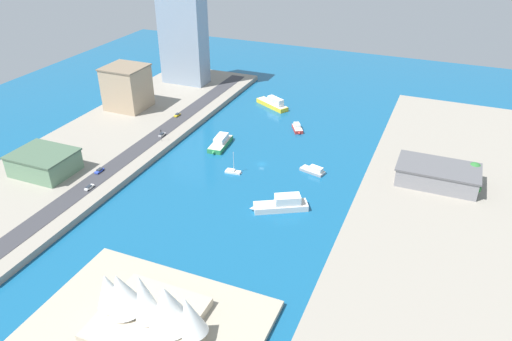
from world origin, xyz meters
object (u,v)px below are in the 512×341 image
ferry_yellow_fast (273,103)px  opera_landmark (147,305)px  hatchback_blue (99,171)px  traffic_light_waterfront (161,134)px  terminal_long_green (44,163)px  ferry_green_doubledeck (220,142)px  tugboat_red (297,128)px  tower_tall_glass (183,27)px  taxi_yellow_cab (177,115)px  sailboat_small_white (233,171)px  sedan_silver (162,135)px  van_white (89,187)px  apartment_midrise_tan (127,87)px  ferry_white_commuter (282,204)px  warehouse_low_gray (437,175)px  yacht_sleek_gray (314,170)px

ferry_yellow_fast → opera_landmark: (-30.16, 188.17, 7.33)m
hatchback_blue → traffic_light_waterfront: size_ratio=0.80×
terminal_long_green → ferry_green_doubledeck: bearing=-134.6°
tugboat_red → tower_tall_glass: bearing=-23.2°
tower_tall_glass → taxi_yellow_cab: 73.05m
sailboat_small_white → sedan_silver: (51.19, -17.26, 3.22)m
terminal_long_green → taxi_yellow_cab: terminal_long_green is taller
van_white → traffic_light_waterfront: size_ratio=0.79×
apartment_midrise_tan → van_white: 99.03m
van_white → taxi_yellow_cab: taxi_yellow_cab is taller
ferry_white_commuter → sailboat_small_white: bearing=-31.7°
warehouse_low_gray → opera_landmark: opera_landmark is taller
tower_tall_glass → warehouse_low_gray: tower_tall_glass is taller
tugboat_red → van_white: van_white is taller
hatchback_blue → sedan_silver: 46.76m
tower_tall_glass → van_white: (-31.98, 145.16, -37.86)m
sailboat_small_white → terminal_long_green: (81.11, 38.96, 7.56)m
ferry_white_commuter → tower_tall_glass: size_ratio=0.32×
ferry_green_doubledeck → traffic_light_waterfront: traffic_light_waterfront is taller
terminal_long_green → hatchback_blue: bearing=-157.5°
warehouse_low_gray → tower_tall_glass: bearing=-24.0°
tugboat_red → terminal_long_green: size_ratio=0.43×
tugboat_red → sedan_silver: size_ratio=2.44×
sailboat_small_white → opera_landmark: opera_landmark is taller
sedan_silver → sailboat_small_white: bearing=161.4°
ferry_green_doubledeck → terminal_long_green: size_ratio=0.79×
van_white → opera_landmark: (-69.52, 56.77, 5.85)m
yacht_sleek_gray → tugboat_red: size_ratio=1.11×
sailboat_small_white → ferry_yellow_fast: bearing=-82.1°
warehouse_low_gray → van_white: 159.71m
ferry_yellow_fast → van_white: 137.18m
ferry_white_commuter → traffic_light_waterfront: traffic_light_waterfront is taller
ferry_green_doubledeck → opera_landmark: bearing=106.3°
traffic_light_waterfront → van_white: bearing=86.5°
opera_landmark → tugboat_red: bearing=-88.5°
taxi_yellow_cab → ferry_green_doubledeck: bearing=152.4°
ferry_yellow_fast → opera_landmark: 190.71m
warehouse_low_gray → taxi_yellow_cab: warehouse_low_gray is taller
sailboat_small_white → taxi_yellow_cab: bearing=-37.8°
yacht_sleek_gray → apartment_midrise_tan: 133.97m
tower_tall_glass → hatchback_blue: (-26.28, 130.76, -37.84)m
ferry_white_commuter → ferry_yellow_fast: 117.95m
tugboat_red → traffic_light_waterfront: size_ratio=1.90×
ferry_green_doubledeck → sailboat_small_white: (-18.64, 24.33, -1.28)m
ferry_white_commuter → hatchback_blue: (90.93, 8.33, 1.42)m
warehouse_low_gray → opera_landmark: size_ratio=0.91×
ferry_white_commuter → opera_landmark: 81.37m
sedan_silver → yacht_sleek_gray: bearing=178.9°
sailboat_small_white → hatchback_blue: bearing=26.9°
terminal_long_green → van_white: terminal_long_green is taller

